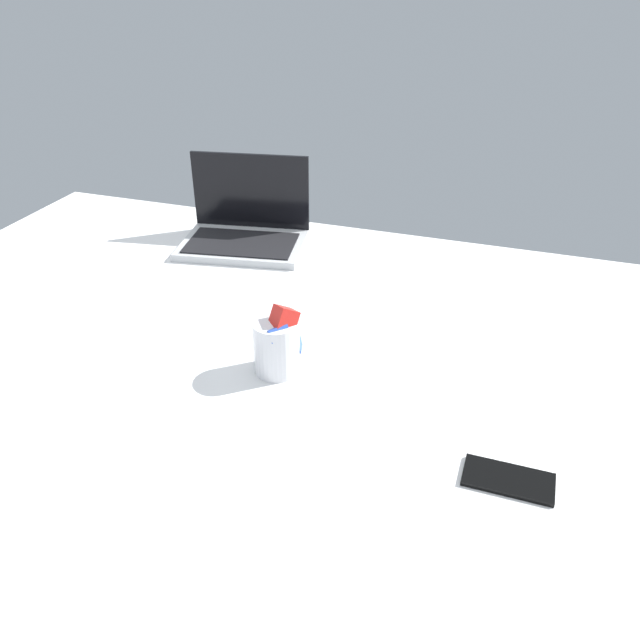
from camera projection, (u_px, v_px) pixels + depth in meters
bed_mattress at (230, 382)px, 137.51cm from camera, size 180.00×140.00×18.00cm
laptop at (245, 229)px, 175.74cm from camera, size 36.36×28.17×23.00cm
snack_cup at (278, 344)px, 123.01cm from camera, size 9.19×9.23×14.79cm
cell_phone at (508, 480)px, 99.90cm from camera, size 14.09×6.98×0.80cm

